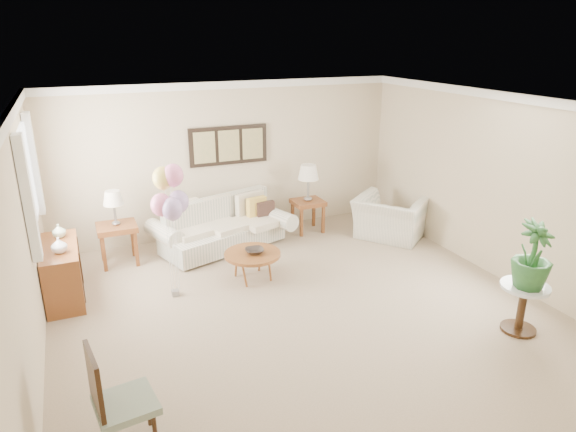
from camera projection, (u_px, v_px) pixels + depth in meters
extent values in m
plane|color=tan|center=(301.00, 308.00, 6.58)|extent=(6.00, 6.00, 0.00)
cube|color=beige|center=(229.00, 160.00, 8.74)|extent=(6.00, 0.04, 2.60)
cube|color=beige|center=(481.00, 344.00, 3.54)|extent=(6.00, 0.04, 2.60)
cube|color=beige|center=(24.00, 252.00, 5.03)|extent=(0.04, 6.00, 2.60)
cube|color=beige|center=(494.00, 185.00, 7.25)|extent=(0.04, 6.00, 2.60)
cube|color=white|center=(303.00, 103.00, 5.71)|extent=(6.00, 6.00, 0.02)
cube|color=white|center=(226.00, 85.00, 8.30)|extent=(6.00, 0.06, 0.12)
cube|color=white|center=(4.00, 125.00, 4.63)|extent=(0.06, 6.00, 0.12)
cube|color=white|center=(505.00, 96.00, 6.82)|extent=(0.06, 6.00, 0.12)
cube|color=white|center=(27.00, 180.00, 6.22)|extent=(0.04, 1.40, 1.20)
cube|color=white|center=(28.00, 199.00, 5.50)|extent=(0.10, 0.22, 1.40)
cube|color=white|center=(34.00, 164.00, 6.98)|extent=(0.10, 0.22, 1.40)
cube|color=black|center=(229.00, 145.00, 8.63)|extent=(1.35, 0.04, 0.65)
cube|color=#8C8C59|center=(205.00, 148.00, 8.46)|extent=(0.36, 0.02, 0.52)
cube|color=#8C8C59|center=(229.00, 146.00, 8.61)|extent=(0.36, 0.02, 0.52)
cube|color=#8C8C59|center=(253.00, 144.00, 8.77)|extent=(0.36, 0.02, 0.52)
cube|color=white|center=(223.00, 237.00, 8.36)|extent=(2.12, 1.38, 0.32)
cube|color=white|center=(217.00, 211.00, 8.50)|extent=(1.93, 0.80, 0.49)
cylinder|color=white|center=(164.00, 233.00, 7.95)|extent=(0.52, 0.86, 0.29)
cylinder|color=white|center=(277.00, 217.00, 8.64)|extent=(0.52, 0.86, 0.29)
cube|color=beige|center=(189.00, 231.00, 8.05)|extent=(0.71, 0.78, 0.11)
cube|color=beige|center=(223.00, 226.00, 8.26)|extent=(0.71, 0.78, 0.11)
cube|color=beige|center=(256.00, 222.00, 8.47)|extent=(0.71, 0.78, 0.11)
cube|color=#8BABD2|center=(177.00, 218.00, 8.07)|extent=(0.34, 0.11, 0.34)
cube|color=#E5BD4E|center=(257.00, 207.00, 8.56)|extent=(0.34, 0.11, 0.34)
cube|color=#3A261F|center=(266.00, 210.00, 8.57)|extent=(0.30, 0.09, 0.30)
cube|color=white|center=(224.00, 247.00, 8.42)|extent=(1.79, 0.72, 0.04)
cube|color=brown|center=(117.00, 227.00, 7.68)|extent=(0.58, 0.52, 0.08)
cube|color=brown|center=(104.00, 254.00, 7.52)|extent=(0.05, 0.05, 0.54)
cube|color=brown|center=(136.00, 249.00, 7.69)|extent=(0.05, 0.05, 0.54)
cube|color=brown|center=(102.00, 244.00, 7.88)|extent=(0.05, 0.05, 0.54)
cube|color=brown|center=(133.00, 240.00, 8.05)|extent=(0.05, 0.05, 0.54)
cube|color=brown|center=(308.00, 202.00, 8.99)|extent=(0.53, 0.48, 0.08)
cube|color=brown|center=(301.00, 223.00, 8.84)|extent=(0.05, 0.05, 0.50)
cube|color=brown|center=(323.00, 220.00, 8.99)|extent=(0.05, 0.05, 0.50)
cube|color=brown|center=(293.00, 216.00, 9.17)|extent=(0.05, 0.05, 0.50)
cube|color=brown|center=(314.00, 213.00, 9.33)|extent=(0.05, 0.05, 0.50)
cylinder|color=gray|center=(116.00, 223.00, 7.66)|extent=(0.12, 0.12, 0.05)
cylinder|color=gray|center=(115.00, 213.00, 7.61)|extent=(0.04, 0.04, 0.27)
cone|color=silver|center=(113.00, 198.00, 7.53)|extent=(0.30, 0.30, 0.21)
cylinder|color=gray|center=(308.00, 199.00, 8.96)|extent=(0.15, 0.15, 0.06)
cylinder|color=gray|center=(308.00, 188.00, 8.90)|extent=(0.04, 0.04, 0.32)
cone|color=silver|center=(308.00, 172.00, 8.80)|extent=(0.36, 0.36, 0.25)
cylinder|color=brown|center=(252.00, 254.00, 7.25)|extent=(0.80, 0.80, 0.04)
cylinder|color=brown|center=(261.00, 260.00, 7.55)|extent=(0.03, 0.03, 0.36)
cylinder|color=brown|center=(236.00, 264.00, 7.41)|extent=(0.03, 0.03, 0.36)
cylinder|color=brown|center=(244.00, 275.00, 7.08)|extent=(0.03, 0.03, 0.36)
cylinder|color=brown|center=(270.00, 270.00, 7.22)|extent=(0.03, 0.03, 0.36)
imported|color=#2F2722|center=(255.00, 251.00, 7.22)|extent=(0.30, 0.30, 0.06)
imported|color=white|center=(390.00, 218.00, 8.75)|extent=(1.43, 1.46, 0.72)
cylinder|color=silver|center=(525.00, 287.00, 5.90)|extent=(0.55, 0.55, 0.04)
cylinder|color=#342110|center=(521.00, 309.00, 5.99)|extent=(0.09, 0.09, 0.55)
cylinder|color=#342110|center=(518.00, 330.00, 6.09)|extent=(0.40, 0.40, 0.01)
imported|color=#245228|center=(533.00, 255.00, 5.72)|extent=(0.50, 0.50, 0.79)
cube|color=gray|center=(126.00, 404.00, 4.24)|extent=(0.54, 0.54, 0.07)
cylinder|color=#342110|center=(103.00, 418.00, 4.41)|extent=(0.04, 0.04, 0.40)
cylinder|color=#342110|center=(148.00, 406.00, 4.55)|extent=(0.04, 0.04, 0.40)
cube|color=#342110|center=(95.00, 382.00, 4.07)|extent=(0.10, 0.46, 0.52)
cube|color=brown|center=(63.00, 272.00, 6.73)|extent=(0.45, 1.20, 0.74)
cube|color=#342110|center=(63.00, 281.00, 6.48)|extent=(0.46, 0.02, 0.70)
cube|color=#342110|center=(63.00, 263.00, 7.00)|extent=(0.46, 0.02, 0.70)
imported|color=silver|center=(59.00, 245.00, 6.38)|extent=(0.22, 0.22, 0.20)
imported|color=#B6CAAA|center=(59.00, 231.00, 6.87)|extent=(0.19, 0.19, 0.18)
cube|color=gray|center=(175.00, 293.00, 6.89)|extent=(0.09, 0.09, 0.07)
ellipsoid|color=pink|center=(161.00, 205.00, 6.39)|extent=(0.26, 0.26, 0.30)
cylinder|color=silver|center=(169.00, 254.00, 6.66)|extent=(0.01, 0.01, 1.08)
ellipsoid|color=#B391D3|center=(178.00, 202.00, 6.48)|extent=(0.26, 0.26, 0.30)
cylinder|color=silver|center=(177.00, 253.00, 6.71)|extent=(0.01, 0.01, 1.09)
ellipsoid|color=#FFE063|center=(163.00, 178.00, 6.44)|extent=(0.26, 0.26, 0.30)
cylinder|color=silver|center=(170.00, 241.00, 6.68)|extent=(0.01, 0.01, 1.39)
ellipsoid|color=pink|center=(173.00, 175.00, 6.43)|extent=(0.26, 0.26, 0.30)
cylinder|color=silver|center=(175.00, 240.00, 6.68)|extent=(0.01, 0.01, 1.42)
ellipsoid|color=#B391D3|center=(172.00, 209.00, 6.36)|extent=(0.26, 0.26, 0.30)
cylinder|color=silver|center=(174.00, 257.00, 6.65)|extent=(0.01, 0.01, 1.05)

